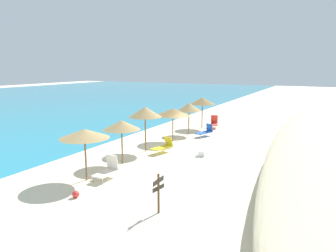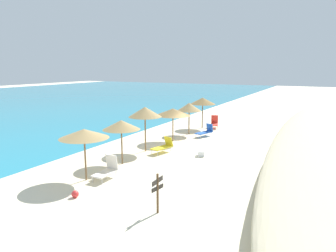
% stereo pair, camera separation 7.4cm
% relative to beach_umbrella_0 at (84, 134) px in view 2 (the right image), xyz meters
% --- Properties ---
extents(ground_plane, '(160.00, 160.00, 0.00)m').
position_rel_beach_umbrella_0_xyz_m(ground_plane, '(8.39, -2.18, -2.39)').
color(ground_plane, beige).
extents(dune_ridge, '(38.87, 7.32, 1.68)m').
position_rel_beach_umbrella_0_xyz_m(dune_ridge, '(11.43, -10.49, -1.55)').
color(dune_ridge, beige).
rests_on(dune_ridge, ground_plane).
extents(beach_umbrella_0, '(2.46, 2.46, 2.62)m').
position_rel_beach_umbrella_0_xyz_m(beach_umbrella_0, '(0.00, 0.00, 0.00)').
color(beach_umbrella_0, brown).
rests_on(beach_umbrella_0, ground_plane).
extents(beach_umbrella_1, '(2.18, 2.18, 2.61)m').
position_rel_beach_umbrella_0_xyz_m(beach_umbrella_1, '(3.06, -0.04, -0.06)').
color(beach_umbrella_1, brown).
rests_on(beach_umbrella_1, ground_plane).
extents(beach_umbrella_2, '(2.21, 2.21, 3.02)m').
position_rel_beach_umbrella_0_xyz_m(beach_umbrella_2, '(6.11, 0.22, 0.29)').
color(beach_umbrella_2, brown).
rests_on(beach_umbrella_2, ground_plane).
extents(beach_umbrella_3, '(2.68, 2.68, 2.54)m').
position_rel_beach_umbrella_0_xyz_m(beach_umbrella_3, '(9.52, -0.15, -0.12)').
color(beach_umbrella_3, brown).
rests_on(beach_umbrella_3, ground_plane).
extents(beach_umbrella_4, '(2.04, 2.04, 2.66)m').
position_rel_beach_umbrella_0_xyz_m(beach_umbrella_4, '(12.50, -0.18, -0.07)').
color(beach_umbrella_4, brown).
rests_on(beach_umbrella_4, ground_plane).
extents(beach_umbrella_5, '(2.36, 2.36, 2.85)m').
position_rel_beach_umbrella_0_xyz_m(beach_umbrella_5, '(15.57, -0.20, 0.15)').
color(beach_umbrella_5, brown).
rests_on(beach_umbrella_5, ground_plane).
extents(lounge_chair_0, '(1.69, 1.02, 1.00)m').
position_rel_beach_umbrella_0_xyz_m(lounge_chair_0, '(6.33, -1.02, -1.94)').
color(lounge_chair_0, yellow).
rests_on(lounge_chair_0, ground_plane).
extents(lounge_chair_1, '(1.58, 1.06, 1.15)m').
position_rel_beach_umbrella_0_xyz_m(lounge_chair_1, '(16.15, -1.19, -1.91)').
color(lounge_chair_1, red).
rests_on(lounge_chair_1, ground_plane).
extents(lounge_chair_2, '(1.74, 1.11, 0.99)m').
position_rel_beach_umbrella_0_xyz_m(lounge_chair_2, '(12.30, -1.73, -1.97)').
color(lounge_chair_2, blue).
rests_on(lounge_chair_2, ground_plane).
extents(lounge_chair_3, '(1.42, 0.70, 1.16)m').
position_rel_beach_umbrella_0_xyz_m(lounge_chair_3, '(0.66, -0.81, -1.91)').
color(lounge_chair_3, white).
rests_on(lounge_chair_3, ground_plane).
extents(wooden_signpost, '(0.84, 0.13, 1.60)m').
position_rel_beach_umbrella_0_xyz_m(wooden_signpost, '(-1.52, -4.99, -1.42)').
color(wooden_signpost, brown).
rests_on(wooden_signpost, ground_plane).
extents(beach_ball, '(0.32, 0.32, 0.32)m').
position_rel_beach_umbrella_0_xyz_m(beach_ball, '(-1.90, -1.06, -2.23)').
color(beach_ball, red).
rests_on(beach_ball, ground_plane).
extents(cooler_box, '(0.68, 0.60, 0.34)m').
position_rel_beach_umbrella_0_xyz_m(cooler_box, '(6.75, -3.56, -2.22)').
color(cooler_box, white).
rests_on(cooler_box, ground_plane).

